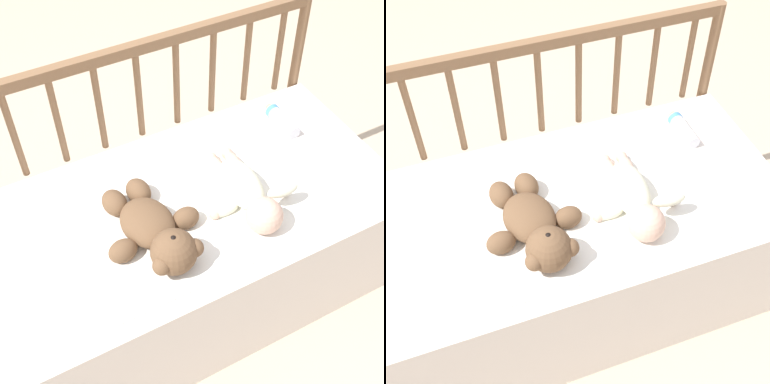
{
  "view_description": "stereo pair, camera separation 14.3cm",
  "coord_description": "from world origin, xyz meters",
  "views": [
    {
      "loc": [
        -0.49,
        -0.94,
        1.73
      ],
      "look_at": [
        0.0,
        -0.01,
        0.55
      ],
      "focal_mm": 50.0,
      "sensor_mm": 36.0,
      "label": 1
    },
    {
      "loc": [
        -0.36,
        -1.0,
        1.73
      ],
      "look_at": [
        0.0,
        -0.01,
        0.55
      ],
      "focal_mm": 50.0,
      "sensor_mm": 36.0,
      "label": 2
    }
  ],
  "objects": [
    {
      "name": "baby",
      "position": [
        0.15,
        -0.08,
        0.54
      ],
      "size": [
        0.27,
        0.38,
        0.11
      ],
      "color": "#EAEACC",
      "rests_on": "crib_mattress"
    },
    {
      "name": "crib_rail",
      "position": [
        0.0,
        0.35,
        0.6
      ],
      "size": [
        1.29,
        0.04,
        0.85
      ],
      "color": "brown",
      "rests_on": "ground_plane"
    },
    {
      "name": "teddy_bear",
      "position": [
        -0.16,
        -0.08,
        0.54
      ],
      "size": [
        0.3,
        0.38,
        0.13
      ],
      "color": "brown",
      "rests_on": "crib_mattress"
    },
    {
      "name": "crib_mattress",
      "position": [
        0.0,
        0.0,
        0.25
      ],
      "size": [
        1.29,
        0.66,
        0.49
      ],
      "color": "white",
      "rests_on": "ground_plane"
    },
    {
      "name": "ground_plane",
      "position": [
        0.0,
        0.0,
        0.0
      ],
      "size": [
        12.0,
        12.0,
        0.0
      ],
      "primitive_type": "plane",
      "color": "#C6B293"
    },
    {
      "name": "baby_bottle",
      "position": [
        0.44,
        0.17,
        0.52
      ],
      "size": [
        0.05,
        0.17,
        0.05
      ],
      "color": "white",
      "rests_on": "crib_mattress"
    },
    {
      "name": "blanket",
      "position": [
        -0.0,
        -0.04,
        0.5
      ],
      "size": [
        0.79,
        0.48,
        0.01
      ],
      "color": "white",
      "rests_on": "crib_mattress"
    }
  ]
}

